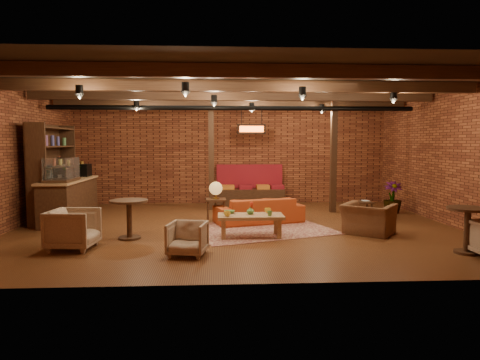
{
  "coord_description": "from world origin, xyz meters",
  "views": [
    {
      "loc": [
        -0.46,
        -9.72,
        1.94
      ],
      "look_at": [
        0.09,
        0.2,
        1.07
      ],
      "focal_mm": 32.0,
      "sensor_mm": 36.0,
      "label": 1
    }
  ],
  "objects": [
    {
      "name": "coffee_table",
      "position": [
        0.23,
        -1.04,
        0.41
      ],
      "size": [
        1.35,
        0.68,
        0.71
      ],
      "rotation": [
        0.0,
        0.0,
        -0.01
      ],
      "color": "olive",
      "rests_on": "floor"
    },
    {
      "name": "ceiling_pipe",
      "position": [
        0.0,
        1.6,
        2.85
      ],
      "size": [
        9.6,
        0.12,
        0.12
      ],
      "primitive_type": "cylinder",
      "rotation": [
        0.0,
        1.57,
        0.0
      ],
      "color": "black",
      "rests_on": "ceiling"
    },
    {
      "name": "banquette",
      "position": [
        0.6,
        3.55,
        0.5
      ],
      "size": [
        2.1,
        0.7,
        1.0
      ],
      "primitive_type": null,
      "color": "maroon",
      "rests_on": "ground"
    },
    {
      "name": "side_table_lamp",
      "position": [
        -0.47,
        0.5,
        0.77
      ],
      "size": [
        0.49,
        0.49,
        1.01
      ],
      "rotation": [
        0.0,
        0.0,
        0.03
      ],
      "color": "black",
      "rests_on": "floor"
    },
    {
      "name": "side_table_book",
      "position": [
        3.18,
        0.66,
        0.45
      ],
      "size": [
        0.45,
        0.45,
        0.51
      ],
      "rotation": [
        0.0,
        0.0,
        -0.03
      ],
      "color": "black",
      "rests_on": "floor"
    },
    {
      "name": "post_right",
      "position": [
        2.8,
        2.0,
        1.6
      ],
      "size": [
        0.16,
        0.16,
        3.2
      ],
      "primitive_type": "cube",
      "color": "black",
      "rests_on": "ground"
    },
    {
      "name": "armchair_a",
      "position": [
        -3.07,
        -1.88,
        0.41
      ],
      "size": [
        0.8,
        0.85,
        0.82
      ],
      "primitive_type": "imported",
      "rotation": [
        0.0,
        0.0,
        1.49
      ],
      "color": "beige",
      "rests_on": "floor"
    },
    {
      "name": "wall_front",
      "position": [
        0.0,
        -4.0,
        1.6
      ],
      "size": [
        10.0,
        0.02,
        3.2
      ],
      "primitive_type": "cube",
      "color": "#5F2A1B",
      "rests_on": "ground"
    },
    {
      "name": "floor",
      "position": [
        0.0,
        0.0,
        0.0
      ],
      "size": [
        10.0,
        10.0,
        0.0
      ],
      "primitive_type": "plane",
      "color": "#401C10",
      "rests_on": "ground"
    },
    {
      "name": "ceiling",
      "position": [
        0.0,
        0.0,
        3.2
      ],
      "size": [
        10.0,
        8.0,
        0.02
      ],
      "primitive_type": "cube",
      "color": "black",
      "rests_on": "wall_back"
    },
    {
      "name": "wall_right",
      "position": [
        5.0,
        0.0,
        1.6
      ],
      "size": [
        0.02,
        8.0,
        3.2
      ],
      "primitive_type": "cube",
      "color": "#5F2A1B",
      "rests_on": "ground"
    },
    {
      "name": "armchair_right",
      "position": [
        2.77,
        -0.9,
        0.43
      ],
      "size": [
        1.18,
        1.12,
        0.87
      ],
      "primitive_type": "imported",
      "rotation": [
        0.0,
        0.0,
        2.47
      ],
      "color": "brown",
      "rests_on": "floor"
    },
    {
      "name": "plant_counter",
      "position": [
        -4.0,
        1.2,
        1.22
      ],
      "size": [
        0.35,
        0.39,
        0.3
      ],
      "primitive_type": "imported",
      "color": "#337F33",
      "rests_on": "service_counter"
    },
    {
      "name": "round_table_right",
      "position": [
        3.93,
        -2.57,
        0.54
      ],
      "size": [
        0.7,
        0.7,
        0.82
      ],
      "color": "black",
      "rests_on": "floor"
    },
    {
      "name": "rug",
      "position": [
        0.52,
        -0.3,
        0.01
      ],
      "size": [
        3.6,
        3.16,
        0.01
      ],
      "primitive_type": "cube",
      "rotation": [
        0.0,
        0.0,
        0.33
      ],
      "color": "maroon",
      "rests_on": "floor"
    },
    {
      "name": "armchair_b",
      "position": [
        -0.96,
        -2.43,
        0.32
      ],
      "size": [
        0.73,
        0.7,
        0.64
      ],
      "primitive_type": "imported",
      "rotation": [
        0.0,
        0.0,
        -0.19
      ],
      "color": "beige",
      "rests_on": "floor"
    },
    {
      "name": "service_counter",
      "position": [
        -4.1,
        1.0,
        0.8
      ],
      "size": [
        0.8,
        2.5,
        1.6
      ],
      "primitive_type": null,
      "color": "black",
      "rests_on": "ground"
    },
    {
      "name": "wall_back",
      "position": [
        0.0,
        4.0,
        1.6
      ],
      "size": [
        10.0,
        0.02,
        3.2
      ],
      "primitive_type": "cube",
      "color": "#5F2A1B",
      "rests_on": "ground"
    },
    {
      "name": "post_left",
      "position": [
        -0.6,
        2.6,
        1.6
      ],
      "size": [
        0.16,
        0.16,
        3.2
      ],
      "primitive_type": "cube",
      "color": "black",
      "rests_on": "ground"
    },
    {
      "name": "service_sign",
      "position": [
        0.6,
        3.1,
        2.35
      ],
      "size": [
        0.86,
        0.06,
        0.3
      ],
      "primitive_type": "cube",
      "color": "#FF5E19",
      "rests_on": "ceiling"
    },
    {
      "name": "wall_left",
      "position": [
        -5.0,
        0.0,
        1.6
      ],
      "size": [
        0.02,
        8.0,
        3.2
      ],
      "primitive_type": "cube",
      "color": "#5F2A1B",
      "rests_on": "ground"
    },
    {
      "name": "ceiling_beams",
      "position": [
        0.0,
        0.0,
        3.08
      ],
      "size": [
        9.8,
        6.4,
        0.22
      ],
      "primitive_type": null,
      "color": "black",
      "rests_on": "ceiling"
    },
    {
      "name": "ceiling_spotlights",
      "position": [
        0.0,
        0.0,
        2.86
      ],
      "size": [
        6.4,
        4.4,
        0.28
      ],
      "primitive_type": null,
      "color": "black",
      "rests_on": "ceiling"
    },
    {
      "name": "plant_tall",
      "position": [
        4.4,
        1.72,
        1.32
      ],
      "size": [
        1.65,
        1.65,
        2.63
      ],
      "primitive_type": "imported",
      "rotation": [
        0.0,
        0.0,
        -0.13
      ],
      "color": "#4C7F4C",
      "rests_on": "floor"
    },
    {
      "name": "sofa",
      "position": [
        0.57,
        0.5,
        0.31
      ],
      "size": [
        2.26,
        1.37,
        0.62
      ],
      "primitive_type": "imported",
      "rotation": [
        0.0,
        0.0,
        3.42
      ],
      "color": "#A53B17",
      "rests_on": "floor"
    },
    {
      "name": "shelving_hutch",
      "position": [
        -4.5,
        1.1,
        1.2
      ],
      "size": [
        0.52,
        2.0,
        2.4
      ],
      "primitive_type": null,
      "color": "black",
      "rests_on": "ground"
    },
    {
      "name": "round_table_left",
      "position": [
        -2.22,
        -1.08,
        0.54
      ],
      "size": [
        0.76,
        0.76,
        0.79
      ],
      "color": "black",
      "rests_on": "floor"
    }
  ]
}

